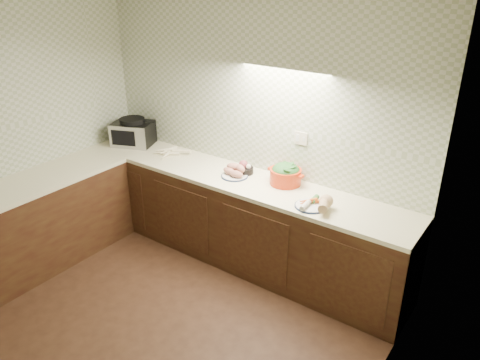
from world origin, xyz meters
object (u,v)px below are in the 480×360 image
Objects in this scene: parsnip_pile at (170,153)px; toaster_oven at (133,132)px; sweet_potato_plate at (235,172)px; onion_bowl at (245,169)px; dutch_oven at (286,174)px; veg_plate at (318,203)px.

toaster_oven is at bearing 179.67° from parsnip_pile.
parsnip_pile is 0.91m from sweet_potato_plate.
dutch_oven is (0.45, 0.02, 0.05)m from onion_bowl.
dutch_oven is at bearing 16.07° from sweet_potato_plate.
parsnip_pile is 1.39m from dutch_oven.
sweet_potato_plate is at bearing -24.60° from toaster_oven.
onion_bowl reaches higher than veg_plate.
dutch_oven is at bearing 3.95° from parsnip_pile.
onion_bowl is 0.94m from veg_plate.
parsnip_pile is at bearing -175.53° from dutch_oven.
parsnip_pile is at bearing -23.14° from toaster_oven.
dutch_oven is (0.48, 0.14, 0.05)m from sweet_potato_plate.
dutch_oven is at bearing 2.81° from onion_bowl.
parsnip_pile is (0.56, -0.00, -0.12)m from toaster_oven.
parsnip_pile is at bearing -175.51° from onion_bowl.
onion_bowl is at bearing -176.67° from dutch_oven.
toaster_oven is 1.95m from dutch_oven.
veg_plate is at bearing -26.49° from toaster_oven.
onion_bowl is at bearing 4.49° from parsnip_pile.
onion_bowl is (0.03, 0.12, 0.00)m from sweet_potato_plate.
veg_plate is at bearing -6.59° from sweet_potato_plate.
toaster_oven is 1.47m from sweet_potato_plate.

